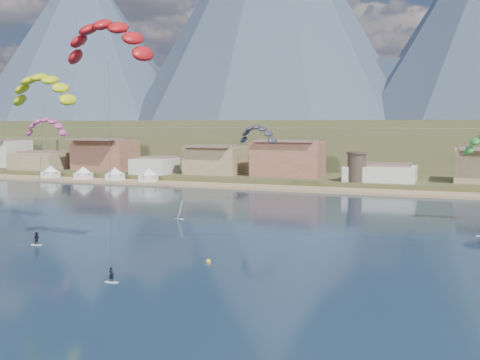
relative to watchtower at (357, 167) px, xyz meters
The scene contains 14 objects.
ground 114.29m from the watchtower, 92.51° to the right, with size 2400.00×2400.00×0.00m, color black.
beach 11.25m from the watchtower, 122.01° to the right, with size 2200.00×12.00×0.90m.
land 446.07m from the watchtower, 90.64° to the left, with size 2200.00×900.00×4.00m.
foothills 119.77m from the watchtower, 81.65° to the left, with size 940.00×210.00×18.00m.
mountain_ridge 724.36m from the watchtower, 91.58° to the left, with size 2060.00×480.00×400.00m.
town 45.73m from the watchtower, 169.92° to the left, with size 400.00×24.00×12.00m.
watchtower is the anchor object (origin of this frame).
beach_tents 81.69m from the watchtower, behind, with size 43.40×6.40×5.00m.
kitesurfer_red 101.50m from the watchtower, 100.71° to the right, with size 13.94×13.63×33.95m.
kitesurfer_yellow 93.05m from the watchtower, 117.92° to the right, with size 15.88×16.21×30.00m.
distant_kite_pink 85.02m from the watchtower, 134.23° to the right, with size 9.92×6.96×21.46m.
distant_kite_dark 42.85m from the watchtower, 114.14° to the right, with size 10.48×7.13×20.03m.
windsurfer 68.96m from the watchtower, 110.62° to the right, with size 2.16×2.38×3.69m.
buoy 94.77m from the watchtower, 92.99° to the right, with size 0.68×0.68×0.68m.
Camera 1 is at (30.40, -49.77, 18.65)m, focal length 42.78 mm.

